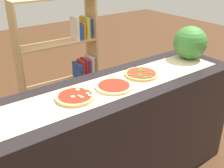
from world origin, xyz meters
TOP-DOWN VIEW (x-y plane):
  - counter at (0.00, 0.00)m, footprint 2.21×0.60m
  - parchment_paper at (0.00, 0.00)m, footprint 1.98×0.37m
  - pizza_mushroom_0 at (-0.30, 0.00)m, footprint 0.27×0.27m
  - pizza_plain_1 at (0.00, -0.02)m, footprint 0.27×0.27m
  - pizza_spinach_2 at (0.30, 0.02)m, footprint 0.27×0.27m
  - watermelon at (0.92, 0.06)m, footprint 0.30×0.30m
  - bookshelf at (0.28, 1.20)m, footprint 0.89×0.26m

SIDE VIEW (x-z plane):
  - counter at x=0.00m, z-range 0.00..0.96m
  - bookshelf at x=0.28m, z-range -0.09..1.35m
  - parchment_paper at x=0.00m, z-range 0.96..0.96m
  - pizza_plain_1 at x=0.00m, z-range 0.96..0.98m
  - pizza_spinach_2 at x=0.30m, z-range 0.96..0.99m
  - pizza_mushroom_0 at x=-0.30m, z-range 0.96..0.99m
  - watermelon at x=0.92m, z-range 0.96..1.26m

